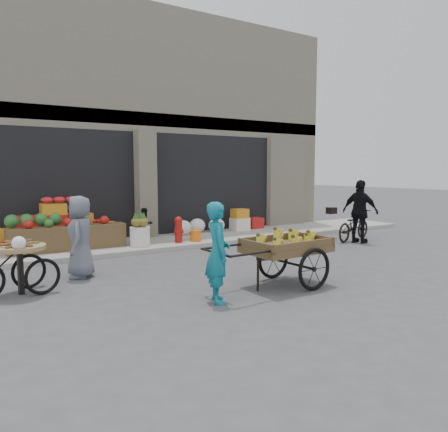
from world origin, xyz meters
TOP-DOWN VIEW (x-y plane):
  - ground at (0.00, 0.00)m, footprint 80.00×80.00m
  - sidewalk at (0.00, 4.10)m, footprint 18.00×2.20m
  - building at (0.00, 8.03)m, footprint 14.00×6.45m
  - fruit_display at (-2.48, 4.38)m, footprint 3.10×1.12m
  - pineapple_bin at (-0.75, 3.60)m, footprint 0.52×0.52m
  - fire_hydrant at (0.35, 3.55)m, footprint 0.22×0.22m
  - orange_bucket at (0.85, 3.50)m, footprint 0.32×0.32m
  - right_bay_goods at (2.61, 4.70)m, footprint 3.35×0.60m
  - seated_person at (-0.35, 4.20)m, footprint 0.51×0.43m
  - banana_cart at (0.12, -1.16)m, footprint 2.59×1.16m
  - vendor_woman at (-1.40, -1.34)m, footprint 0.56×0.68m
  - tricycle_cart at (-3.99, 0.81)m, footprint 1.46×1.02m
  - vendor_grey at (-2.81, 1.47)m, footprint 0.77×0.92m
  - bicycle at (5.23, 1.70)m, footprint 1.81×0.99m
  - cyclist at (5.03, 1.30)m, footprint 0.68×1.14m

SIDE VIEW (x-z plane):
  - ground at x=0.00m, z-range 0.00..0.00m
  - sidewalk at x=0.00m, z-range 0.00..0.12m
  - orange_bucket at x=0.85m, z-range 0.12..0.42m
  - pineapple_bin at x=-0.75m, z-range 0.12..0.62m
  - right_bay_goods at x=2.61m, z-range 0.06..0.76m
  - bicycle at x=5.23m, z-range 0.00..0.90m
  - fire_hydrant at x=0.35m, z-range 0.15..0.86m
  - tricycle_cart at x=-3.99m, z-range 0.09..1.04m
  - seated_person at x=-0.35m, z-range 0.12..1.05m
  - fruit_display at x=-2.48m, z-range 0.05..1.29m
  - banana_cart at x=0.12m, z-range 0.24..1.31m
  - vendor_grey at x=-2.81m, z-range 0.00..1.60m
  - vendor_woman at x=-1.40m, z-range 0.00..1.60m
  - cyclist at x=5.03m, z-range 0.00..1.82m
  - building at x=0.00m, z-range -0.13..6.87m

